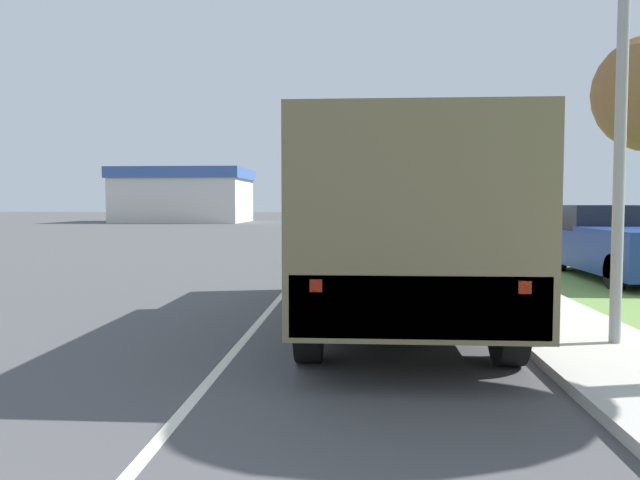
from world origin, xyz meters
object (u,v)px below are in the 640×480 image
pickup_truck (615,243)px  lamp_post (603,45)px  car_nearest_ahead (363,240)px  military_truck (397,221)px  car_second_ahead (361,226)px

pickup_truck → lamp_post: (-3.34, -7.83, 2.91)m
car_nearest_ahead → military_truck: bearing=-87.5°
lamp_post → car_nearest_ahead: bearing=103.1°
military_truck → car_nearest_ahead: military_truck is taller
car_second_ahead → lamp_post: 26.67m
military_truck → car_nearest_ahead: size_ratio=1.82×
pickup_truck → car_nearest_ahead: bearing=144.1°
car_second_ahead → pickup_truck: size_ratio=0.73×
military_truck → pickup_truck: size_ratio=1.35×
military_truck → car_second_ahead: 24.74m
car_nearest_ahead → lamp_post: bearing=-76.9°
pickup_truck → car_second_ahead: bearing=108.6°
military_truck → lamp_post: lamp_post is taller
lamp_post → car_second_ahead: bearing=96.3°
pickup_truck → lamp_post: lamp_post is taller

